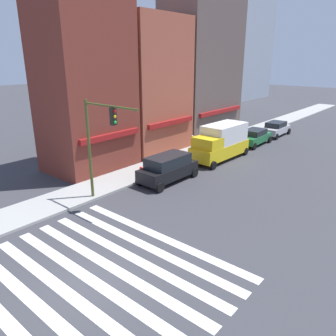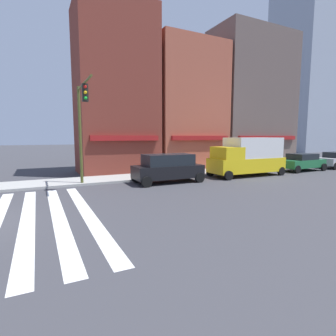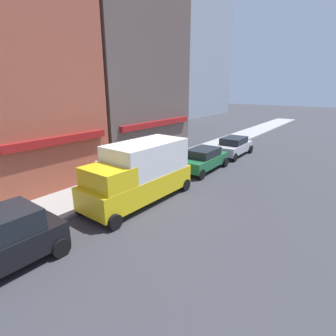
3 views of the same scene
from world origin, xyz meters
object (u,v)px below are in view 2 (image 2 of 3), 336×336
(sedan_green, at_px, (302,162))
(pedestrian_grey_coat, at_px, (262,157))
(suv_black, at_px, (168,168))
(fire_hydrant, at_px, (145,172))
(traffic_signal, at_px, (82,118))
(pedestrian_orange_vest, at_px, (221,160))
(pedestrian_green_top, at_px, (220,161))
(box_truck_yellow, at_px, (248,156))

(sedan_green, bearing_deg, pedestrian_grey_coat, 105.46)
(suv_black, bearing_deg, fire_hydrant, 121.41)
(fire_hydrant, bearing_deg, traffic_signal, -167.21)
(sedan_green, distance_m, pedestrian_grey_coat, 3.92)
(pedestrian_orange_vest, bearing_deg, fire_hydrant, 15.53)
(traffic_signal, xyz_separation_m, sedan_green, (19.04, -0.71, -3.38))
(pedestrian_green_top, height_order, pedestrian_grey_coat, same)
(fire_hydrant, bearing_deg, sedan_green, -6.61)
(sedan_green, xyz_separation_m, fire_hydrant, (-14.67, 1.70, -0.23))
(traffic_signal, relative_size, sedan_green, 1.40)
(traffic_signal, relative_size, pedestrian_orange_vest, 3.51)
(suv_black, distance_m, pedestrian_orange_vest, 6.86)
(traffic_signal, xyz_separation_m, pedestrian_grey_coat, (17.91, 3.03, -3.15))
(pedestrian_grey_coat, bearing_deg, pedestrian_green_top, -8.65)
(suv_black, height_order, pedestrian_orange_vest, suv_black)
(pedestrian_orange_vest, bearing_deg, pedestrian_grey_coat, -159.49)
(box_truck_yellow, height_order, pedestrian_green_top, box_truck_yellow)
(suv_black, bearing_deg, pedestrian_grey_coat, 17.25)
(sedan_green, bearing_deg, pedestrian_green_top, 162.16)
(traffic_signal, relative_size, suv_black, 1.32)
(box_truck_yellow, xyz_separation_m, sedan_green, (6.57, 0.00, -0.75))
(sedan_green, xyz_separation_m, pedestrian_green_top, (-7.51, 2.23, 0.23))
(pedestrian_orange_vest, bearing_deg, traffic_signal, 17.97)
(traffic_signal, xyz_separation_m, pedestrian_orange_vest, (11.76, 1.81, -3.15))
(suv_black, distance_m, pedestrian_green_top, 6.54)
(pedestrian_orange_vest, bearing_deg, box_truck_yellow, 114.97)
(box_truck_yellow, bearing_deg, pedestrian_grey_coat, 35.93)
(traffic_signal, distance_m, pedestrian_green_top, 12.05)
(pedestrian_green_top, height_order, pedestrian_orange_vest, same)
(pedestrian_green_top, bearing_deg, box_truck_yellow, -69.99)
(box_truck_yellow, bearing_deg, pedestrian_orange_vest, 107.14)
(sedan_green, height_order, pedestrian_orange_vest, pedestrian_orange_vest)
(pedestrian_orange_vest, bearing_deg, suv_black, 30.75)
(suv_black, xyz_separation_m, box_truck_yellow, (7.09, -0.00, 0.56))
(pedestrian_orange_vest, bearing_deg, pedestrian_green_top, 60.65)
(box_truck_yellow, xyz_separation_m, pedestrian_green_top, (-0.94, 2.23, -0.51))
(suv_black, bearing_deg, traffic_signal, 173.11)
(box_truck_yellow, distance_m, pedestrian_grey_coat, 6.62)
(pedestrian_grey_coat, bearing_deg, pedestrian_orange_vest, -10.73)
(suv_black, relative_size, pedestrian_orange_vest, 2.67)
(sedan_green, bearing_deg, pedestrian_orange_vest, 159.61)
(pedestrian_green_top, distance_m, pedestrian_orange_vest, 0.37)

